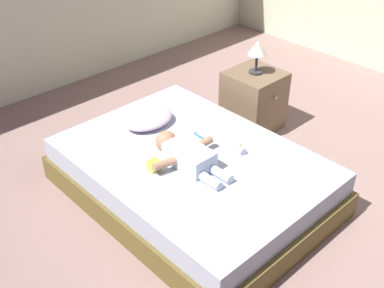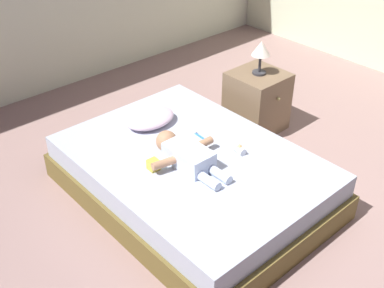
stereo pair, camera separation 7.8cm
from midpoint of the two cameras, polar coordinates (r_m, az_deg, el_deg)
name	(u,v)px [view 2 (the right image)]	position (r m, az deg, el deg)	size (l,w,h in m)	color
ground_plane	(268,229)	(3.45, 9.75, -9.95)	(8.00, 8.00, 0.00)	gray
bed	(192,176)	(3.57, 0.63, -3.88)	(1.41, 1.95, 0.37)	brown
pillow	(150,118)	(3.82, -4.47, 3.10)	(0.42, 0.31, 0.10)	silver
baby	(185,154)	(3.35, -0.16, -1.24)	(0.53, 0.67, 0.16)	silver
toothbrush	(200,136)	(3.65, 1.61, 0.90)	(0.02, 0.16, 0.02)	#3682DB
nightstand	(257,101)	(4.41, 8.22, 5.09)	(0.45, 0.48, 0.55)	#7A6146
lamp	(261,51)	(4.20, 8.76, 10.95)	(0.16, 0.16, 0.30)	#333338
toy_block	(154,165)	(3.31, -3.94, -2.49)	(0.08, 0.08, 0.07)	gold
baby_bottle	(239,149)	(3.49, 6.31, -0.61)	(0.07, 0.11, 0.08)	white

